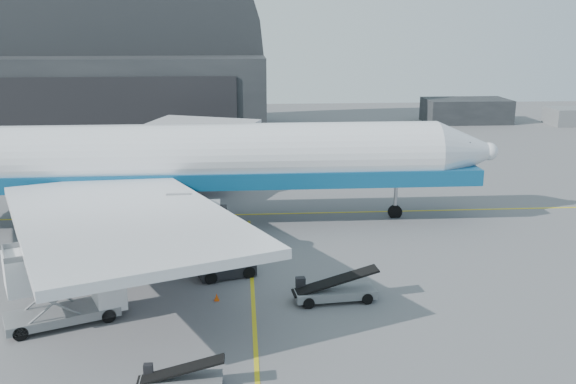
{
  "coord_description": "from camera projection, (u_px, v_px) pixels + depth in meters",
  "views": [
    {
      "loc": [
        -0.57,
        -35.01,
        16.66
      ],
      "look_at": [
        2.84,
        10.67,
        4.5
      ],
      "focal_mm": 40.0,
      "sensor_mm": 36.0,
      "label": 1
    }
  ],
  "objects": [
    {
      "name": "ground",
      "position": [
        254.0,
        312.0,
        38.06
      ],
      "size": [
        200.0,
        200.0,
        0.0
      ],
      "primitive_type": "plane",
      "color": "#565659",
      "rests_on": "ground"
    },
    {
      "name": "taxi_lines",
      "position": [
        250.0,
        241.0,
        50.27
      ],
      "size": [
        80.0,
        42.12,
        0.02
      ],
      "color": "gold",
      "rests_on": "ground"
    },
    {
      "name": "hangar",
      "position": [
        97.0,
        71.0,
        96.63
      ],
      "size": [
        50.0,
        28.3,
        28.0
      ],
      "color": "black",
      "rests_on": "ground"
    },
    {
      "name": "distant_bldg_a",
      "position": [
        465.0,
        122.0,
        110.19
      ],
      "size": [
        14.0,
        8.0,
        4.0
      ],
      "primitive_type": "cube",
      "color": "black",
      "rests_on": "ground"
    },
    {
      "name": "distant_bldg_b",
      "position": [
        572.0,
        125.0,
        107.56
      ],
      "size": [
        8.0,
        6.0,
        2.8
      ],
      "primitive_type": "cube",
      "color": "slate",
      "rests_on": "ground"
    },
    {
      "name": "airliner",
      "position": [
        174.0,
        160.0,
        53.71
      ],
      "size": [
        55.9,
        54.21,
        19.62
      ],
      "color": "white",
      "rests_on": "ground"
    },
    {
      "name": "catering_truck",
      "position": [
        59.0,
        286.0,
        36.06
      ],
      "size": [
        6.97,
        4.8,
        4.5
      ],
      "rotation": [
        0.0,
        0.0,
        0.41
      ],
      "color": "slate",
      "rests_on": "ground"
    },
    {
      "name": "pushback_tug",
      "position": [
        227.0,
        266.0,
        43.42
      ],
      "size": [
        4.22,
        3.16,
        1.74
      ],
      "rotation": [
        0.0,
        0.0,
        0.31
      ],
      "color": "black",
      "rests_on": "ground"
    },
    {
      "name": "belt_loader_a",
      "position": [
        180.0,
        380.0,
        29.97
      ],
      "size": [
        4.09,
        1.47,
        1.56
      ],
      "rotation": [
        0.0,
        0.0,
        0.01
      ],
      "color": "slate",
      "rests_on": "ground"
    },
    {
      "name": "belt_loader_b",
      "position": [
        334.0,
        291.0,
        39.47
      ],
      "size": [
        5.42,
        2.3,
        2.04
      ],
      "rotation": [
        0.0,
        0.0,
        0.1
      ],
      "color": "slate",
      "rests_on": "ground"
    },
    {
      "name": "traffic_cone",
      "position": [
        217.0,
        297.0,
        39.59
      ],
      "size": [
        0.32,
        0.32,
        0.46
      ],
      "color": "#DE4B07",
      "rests_on": "ground"
    }
  ]
}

